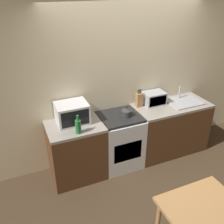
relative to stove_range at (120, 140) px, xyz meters
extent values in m
plane|color=#3D2D1E|center=(0.24, -0.85, -0.45)|extent=(16.00, 16.00, 0.00)
cube|color=beige|center=(0.24, 0.34, 0.85)|extent=(10.00, 0.06, 2.60)
cube|color=#4C2D19|center=(-0.72, 0.00, -0.02)|extent=(0.80, 0.62, 0.86)
cube|color=gray|center=(-0.72, 0.00, 0.43)|extent=(0.80, 0.62, 0.04)
cube|color=#4C2D19|center=(0.96, 0.00, -0.02)|extent=(1.29, 0.62, 0.86)
cube|color=gray|center=(0.96, 0.00, 0.43)|extent=(1.29, 0.62, 0.04)
cube|color=silver|center=(0.00, 0.00, -0.02)|extent=(0.64, 0.62, 0.86)
cube|color=black|center=(0.00, 0.00, 0.43)|extent=(0.61, 0.57, 0.04)
cube|color=black|center=(0.00, -0.30, -0.02)|extent=(0.46, 0.02, 0.32)
cylinder|color=#2D2D2D|center=(0.09, -0.04, 0.50)|extent=(0.16, 0.16, 0.09)
cone|color=#2D2D2D|center=(0.09, -0.04, 0.57)|extent=(0.15, 0.15, 0.04)
sphere|color=black|center=(0.09, -0.04, 0.60)|extent=(0.03, 0.03, 0.03)
cube|color=silver|center=(-0.71, 0.11, 0.60)|extent=(0.45, 0.37, 0.30)
cube|color=black|center=(-0.71, -0.07, 0.60)|extent=(0.40, 0.01, 0.24)
cylinder|color=#1E662D|center=(-0.72, -0.21, 0.55)|extent=(0.08, 0.08, 0.19)
cylinder|color=#1E662D|center=(-0.72, -0.21, 0.68)|extent=(0.03, 0.03, 0.08)
cube|color=#9E7042|center=(0.42, 0.17, 0.57)|extent=(0.10, 0.08, 0.23)
cylinder|color=black|center=(0.39, 0.17, 0.72)|extent=(0.01, 0.01, 0.07)
cylinder|color=black|center=(0.42, 0.17, 0.72)|extent=(0.01, 0.01, 0.07)
cylinder|color=black|center=(0.44, 0.17, 0.72)|extent=(0.01, 0.01, 0.07)
cube|color=#999BA0|center=(0.69, 0.16, 0.56)|extent=(0.36, 0.26, 0.21)
cube|color=black|center=(0.69, 0.04, 0.56)|extent=(0.31, 0.01, 0.17)
cube|color=#999BA0|center=(1.20, 0.00, 0.46)|extent=(0.56, 0.44, 0.02)
cylinder|color=#999BA0|center=(1.20, 0.15, 0.58)|extent=(0.03, 0.03, 0.22)
cube|color=#9E7042|center=(0.09, -1.84, 0.28)|extent=(0.79, 0.73, 0.04)
cylinder|color=#9E7042|center=(0.42, -1.53, -0.09)|extent=(0.05, 0.05, 0.71)
camera|label=1|loc=(-1.44, -3.02, 2.28)|focal=40.00mm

